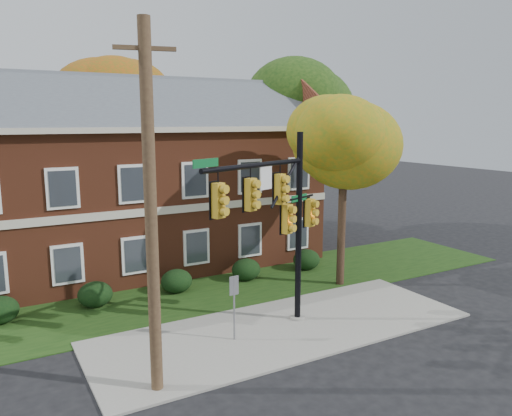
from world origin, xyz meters
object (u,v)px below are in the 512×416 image
tree_near_right (350,140)px  tree_right_rear (309,111)px  hedge_center (176,281)px  utility_pole (151,212)px  hedge_right (246,270)px  traffic_signal (279,211)px  hedge_left (95,294)px  tree_far_rear (121,100)px  hedge_far_right (306,260)px  sign_post (234,297)px  apartment_building (138,170)px

tree_near_right → tree_right_rear: (4.09, 8.95, 1.45)m
hedge_center → utility_pole: (-3.37, -7.45, 4.59)m
hedge_right → traffic_signal: size_ratio=0.20×
hedge_left → hedge_right: size_ratio=1.00×
tree_far_rear → traffic_signal: tree_far_rear is taller
tree_far_rear → hedge_far_right: bearing=-66.6°
tree_far_rear → hedge_right: bearing=-80.6°
tree_far_rear → tree_right_rear: bearing=-35.0°
hedge_center → tree_right_rear: (11.31, 6.11, 7.60)m
tree_near_right → tree_right_rear: 9.94m
hedge_right → sign_post: bearing=-121.8°
apartment_building → tree_far_rear: tree_far_rear is taller
tree_far_rear → hedge_left: bearing=-110.3°
sign_post → traffic_signal: bearing=-4.3°
tree_right_rear → hedge_right: bearing=-142.0°
hedge_center → utility_pole: 9.38m
tree_far_rear → utility_pole: tree_far_rear is taller
hedge_right → hedge_far_right: 3.50m
hedge_right → apartment_building: bearing=123.7°
hedge_far_right → tree_near_right: (0.22, -2.83, 6.14)m
apartment_building → hedge_center: bearing=-90.0°
apartment_building → utility_pole: utility_pole is taller
tree_right_rear → traffic_signal: size_ratio=1.49×
hedge_right → utility_pole: (-6.87, -7.45, 4.59)m
hedge_far_right → tree_near_right: bearing=-85.5°
tree_near_right → sign_post: size_ratio=3.66×
tree_right_rear → sign_post: 17.63m
hedge_center → tree_near_right: 9.90m
hedge_center → tree_far_rear: tree_far_rear is taller
hedge_center → sign_post: (-0.04, -5.70, 1.07)m
tree_near_right → sign_post: 9.31m
hedge_right → tree_right_rear: bearing=38.0°
apartment_building → sign_post: (-0.04, -10.95, -3.39)m
hedge_right → hedge_far_right: size_ratio=1.00×
tree_far_rear → sign_post: 20.19m
hedge_center → tree_right_rear: size_ratio=0.13×
apartment_building → sign_post: size_ratio=8.01×
apartment_building → hedge_far_right: (7.00, -5.25, -4.46)m
hedge_center → tree_right_rear: tree_right_rear is taller
traffic_signal → apartment_building: bearing=76.2°
tree_right_rear → tree_near_right: bearing=-114.6°
tree_far_rear → sign_post: bearing=-94.2°
hedge_center → hedge_right: 3.50m
apartment_building → traffic_signal: 11.14m
hedge_center → tree_far_rear: (1.34, 13.09, 8.32)m
tree_right_rear → hedge_center: bearing=-151.6°
hedge_far_right → tree_far_rear: size_ratio=0.12×
hedge_right → utility_pole: size_ratio=0.14×
hedge_center → tree_right_rear: 14.94m
hedge_left → hedge_center: 3.50m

